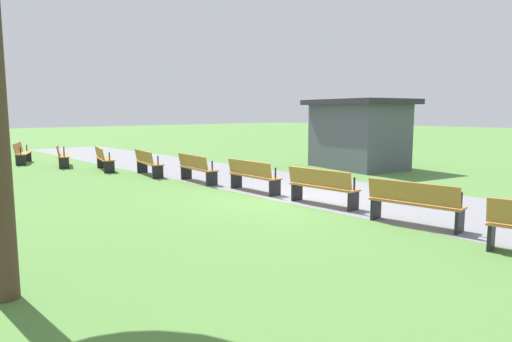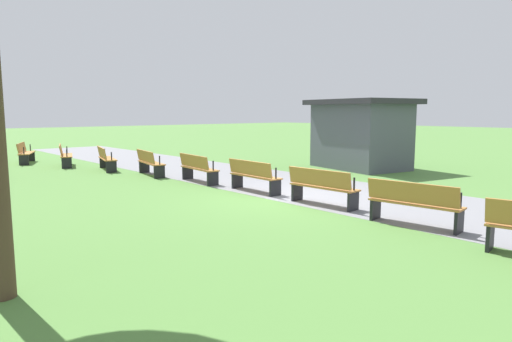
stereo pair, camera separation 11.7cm
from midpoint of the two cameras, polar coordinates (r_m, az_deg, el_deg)
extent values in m
plane|color=#54843D|center=(11.81, 4.23, -3.40)|extent=(120.00, 120.00, 0.00)
cube|color=gray|center=(13.00, 9.24, -2.47)|extent=(41.54, 4.21, 0.01)
cube|color=#B27538|center=(22.05, -26.66, 2.04)|extent=(1.82, 1.12, 0.04)
cube|color=#B27538|center=(22.06, -27.21, 2.65)|extent=(1.68, 0.81, 0.40)
cube|color=black|center=(22.89, -26.32, 1.65)|extent=(0.20, 0.37, 0.43)
cylinder|color=black|center=(22.86, -26.33, 2.63)|extent=(0.06, 0.06, 0.30)
cube|color=black|center=(21.25, -26.96, 1.22)|extent=(0.20, 0.37, 0.43)
cylinder|color=black|center=(21.21, -26.97, 2.28)|extent=(0.06, 0.06, 0.30)
cube|color=#B27538|center=(20.12, -22.52, 1.83)|extent=(1.83, 1.00, 0.04)
cube|color=#B27538|center=(20.10, -23.12, 2.48)|extent=(1.72, 0.69, 0.40)
cube|color=black|center=(20.97, -22.48, 1.39)|extent=(0.18, 0.37, 0.43)
cylinder|color=black|center=(20.94, -22.48, 2.47)|extent=(0.06, 0.06, 0.30)
cube|color=black|center=(19.31, -22.49, 0.92)|extent=(0.18, 0.37, 0.43)
cylinder|color=black|center=(19.27, -22.49, 2.09)|extent=(0.06, 0.06, 0.30)
cube|color=#B27538|center=(18.19, -17.94, 1.49)|extent=(1.84, 0.89, 0.04)
cube|color=#B27538|center=(18.14, -18.60, 2.22)|extent=(1.76, 0.56, 0.40)
cube|color=black|center=(19.03, -18.29, 1.02)|extent=(0.15, 0.38, 0.43)
cylinder|color=black|center=(19.00, -18.28, 2.21)|extent=(0.05, 0.05, 0.30)
cube|color=black|center=(17.39, -17.50, 0.48)|extent=(0.15, 0.38, 0.43)
cylinder|color=black|center=(17.36, -17.49, 1.78)|extent=(0.05, 0.05, 0.30)
cube|color=#B27538|center=(16.28, -12.80, 1.01)|extent=(1.84, 0.76, 0.04)
cube|color=#B27538|center=(16.19, -13.50, 1.82)|extent=(1.78, 0.43, 0.40)
cube|color=black|center=(17.10, -13.64, 0.50)|extent=(0.13, 0.38, 0.43)
cylinder|color=black|center=(17.06, -13.62, 1.82)|extent=(0.05, 0.05, 0.30)
cube|color=black|center=(15.52, -11.82, -0.13)|extent=(0.13, 0.38, 0.43)
cylinder|color=black|center=(15.48, -11.79, 1.32)|extent=(0.05, 0.05, 0.30)
cube|color=#B27538|center=(14.40, -6.86, 0.33)|extent=(1.83, 0.64, 0.04)
cube|color=#B27538|center=(14.28, -7.59, 1.24)|extent=(1.79, 0.30, 0.40)
cube|color=black|center=(15.17, -8.34, -0.22)|extent=(0.10, 0.38, 0.43)
cylinder|color=black|center=(15.13, -8.30, 1.26)|extent=(0.05, 0.05, 0.30)
cube|color=black|center=(13.71, -5.20, -0.99)|extent=(0.10, 0.38, 0.43)
cylinder|color=black|center=(13.67, -5.15, 0.66)|extent=(0.05, 0.05, 0.30)
cube|color=#B27538|center=(12.60, 0.18, -0.63)|extent=(1.80, 0.51, 0.04)
cube|color=#B27538|center=(12.44, -0.53, 0.39)|extent=(1.79, 0.17, 0.40)
cube|color=black|center=(13.28, -2.11, -1.24)|extent=(0.07, 0.38, 0.43)
cylinder|color=black|center=(13.24, -2.05, 0.46)|extent=(0.05, 0.05, 0.30)
cube|color=black|center=(12.01, 2.71, -2.17)|extent=(0.07, 0.38, 0.43)
cylinder|color=black|center=(11.96, 2.79, -0.29)|extent=(0.05, 0.05, 0.30)
cube|color=#B27538|center=(10.90, 8.80, -1.99)|extent=(1.80, 0.51, 0.04)
cube|color=#B27538|center=(10.71, 8.17, -0.83)|extent=(1.79, 0.17, 0.40)
cube|color=black|center=(11.46, 5.47, -2.65)|extent=(0.07, 0.38, 0.43)
cylinder|color=black|center=(11.41, 5.57, -0.69)|extent=(0.05, 0.05, 0.30)
cube|color=black|center=(10.46, 12.40, -3.77)|extent=(0.07, 0.38, 0.43)
cylinder|color=black|center=(10.41, 12.52, -1.62)|extent=(0.05, 0.05, 0.30)
cube|color=#B27538|center=(9.39, 19.67, -3.86)|extent=(1.83, 0.64, 0.04)
cube|color=#B27538|center=(9.16, 19.26, -2.57)|extent=(1.79, 0.30, 0.40)
cube|color=black|center=(9.77, 15.08, -4.64)|extent=(0.10, 0.38, 0.43)
cylinder|color=black|center=(9.72, 15.21, -2.34)|extent=(0.05, 0.05, 0.30)
cube|color=black|center=(9.16, 24.45, -5.86)|extent=(0.10, 0.38, 0.43)
cylinder|color=black|center=(9.10, 24.62, -3.41)|extent=(0.05, 0.05, 0.30)
cube|color=black|center=(8.32, 27.66, -7.35)|extent=(0.13, 0.38, 0.43)
cylinder|color=black|center=(8.25, 27.85, -4.66)|extent=(0.05, 0.05, 0.30)
cube|color=#4C515B|center=(18.37, 13.13, 4.22)|extent=(3.83, 2.94, 2.49)
cube|color=#28282D|center=(18.35, 13.25, 8.42)|extent=(4.42, 3.53, 0.20)
camera|label=1|loc=(0.06, -89.69, 0.04)|focal=31.89mm
camera|label=2|loc=(0.06, 90.31, -0.04)|focal=31.89mm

